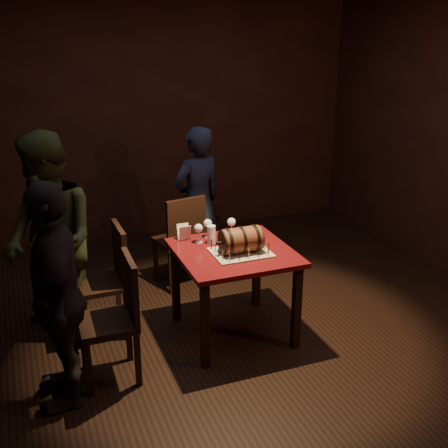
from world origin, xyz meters
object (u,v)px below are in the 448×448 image
object	(u,v)px
pub_table	(234,263)
barrel_cake	(241,240)
wine_glass_left	(198,229)
wine_glass_right	(231,223)
pint_of_ale	(211,235)
chair_left_front	(118,312)
person_left_rear	(50,241)
person_left_front	(57,296)
chair_left_rear	(109,275)
chair_back	(182,237)
person_back	(197,201)
wine_glass_mid	(208,224)

from	to	relation	value
pub_table	barrel_cake	bearing A→B (deg)	-69.15
wine_glass_left	wine_glass_right	bearing A→B (deg)	7.22
pint_of_ale	chair_left_front	bearing A→B (deg)	-152.27
wine_glass_left	wine_glass_right	size ratio (longest dim) A/B	1.00
wine_glass_left	pint_of_ale	size ratio (longest dim) A/B	1.07
pint_of_ale	person_left_rear	world-z (taller)	person_left_rear
wine_glass_left	pub_table	bearing A→B (deg)	-51.45
wine_glass_right	person_left_front	xyz separation A→B (m)	(-1.50, -0.67, -0.08)
person_left_rear	wine_glass_left	bearing A→B (deg)	60.26
wine_glass_left	person_left_rear	world-z (taller)	person_left_rear
pint_of_ale	person_left_rear	distance (m)	1.27
chair_left_rear	person_left_front	bearing A→B (deg)	-121.27
chair_left_front	person_left_rear	world-z (taller)	person_left_rear
pub_table	chair_back	world-z (taller)	chair_back
chair_left_rear	chair_back	bearing A→B (deg)	36.84
barrel_cake	wine_glass_right	distance (m)	0.38
wine_glass_right	person_left_front	size ratio (longest dim) A/B	0.10
barrel_cake	chair_left_rear	bearing A→B (deg)	154.01
pub_table	chair_back	size ratio (longest dim) A/B	0.97
wine_glass_right	chair_left_rear	size ratio (longest dim) A/B	0.17
chair_left_rear	barrel_cake	bearing A→B (deg)	-25.99
wine_glass_left	chair_left_rear	distance (m)	0.82
person_back	person_left_rear	size ratio (longest dim) A/B	0.88
barrel_cake	wine_glass_mid	size ratio (longest dim) A/B	2.30
pub_table	wine_glass_left	world-z (taller)	wine_glass_left
barrel_cake	chair_back	xyz separation A→B (m)	(-0.16, 1.07, -0.34)
wine_glass_mid	chair_left_rear	size ratio (longest dim) A/B	0.17
barrel_cake	chair_left_front	bearing A→B (deg)	-170.35
chair_left_rear	person_left_rear	bearing A→B (deg)	172.38
barrel_cake	pint_of_ale	bearing A→B (deg)	116.49
wine_glass_left	chair_back	world-z (taller)	chair_back
wine_glass_mid	chair_back	bearing A→B (deg)	93.12
pub_table	wine_glass_left	xyz separation A→B (m)	(-0.21, 0.26, 0.23)
wine_glass_left	chair_left_front	bearing A→B (deg)	-146.93
wine_glass_right	chair_left_front	bearing A→B (deg)	-153.29
pint_of_ale	person_left_rear	xyz separation A→B (m)	(-1.24, 0.24, 0.03)
wine_glass_left	person_back	world-z (taller)	person_back
barrel_cake	person_left_rear	bearing A→B (deg)	159.24
wine_glass_left	chair_left_rear	xyz separation A→B (m)	(-0.73, 0.13, -0.35)
chair_left_front	person_left_front	distance (m)	0.50
chair_left_rear	person_back	world-z (taller)	person_back
wine_glass_right	person_left_rear	bearing A→B (deg)	174.06
barrel_cake	wine_glass_left	world-z (taller)	barrel_cake
pub_table	person_left_front	distance (m)	1.45
chair_left_rear	person_back	distance (m)	1.41
pub_table	person_left_rear	size ratio (longest dim) A/B	0.53
wine_glass_right	chair_left_rear	bearing A→B (deg)	174.75
wine_glass_mid	chair_left_front	size ratio (longest dim) A/B	0.17
barrel_cake	wine_glass_left	distance (m)	0.41
chair_left_rear	wine_glass_mid	bearing A→B (deg)	-3.52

